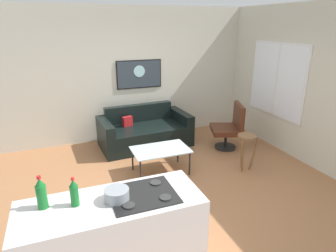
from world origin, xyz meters
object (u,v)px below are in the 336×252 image
(couch, at_px, (145,132))
(armchair, at_px, (230,127))
(soda_bottle_2, at_px, (74,193))
(bar_stool, at_px, (247,143))
(wall_painting, at_px, (139,74))
(coffee_table, at_px, (161,151))
(mixing_bowl, at_px, (117,195))
(soda_bottle, at_px, (41,194))

(couch, xyz_separation_m, armchair, (1.58, -0.79, 0.18))
(couch, relative_size, soda_bottle_2, 6.91)
(bar_stool, bearing_deg, wall_painting, 118.55)
(coffee_table, distance_m, wall_painting, 2.10)
(coffee_table, relative_size, soda_bottle_2, 3.49)
(armchair, bearing_deg, mixing_bowl, -138.72)
(bar_stool, xyz_separation_m, soda_bottle, (-3.15, -1.42, 0.57))
(soda_bottle, bearing_deg, bar_stool, 24.22)
(couch, xyz_separation_m, wall_painting, (0.08, 0.56, 1.13))
(soda_bottle_2, relative_size, mixing_bowl, 1.22)
(couch, relative_size, soda_bottle, 6.14)
(couch, distance_m, bar_stool, 2.17)
(soda_bottle, xyz_separation_m, mixing_bowl, (0.62, -0.12, -0.08))
(coffee_table, relative_size, mixing_bowl, 4.24)
(soda_bottle_2, bearing_deg, soda_bottle, 166.17)
(soda_bottle_2, height_order, wall_painting, wall_painting)
(coffee_table, xyz_separation_m, soda_bottle_2, (-1.48, -1.92, 0.65))
(soda_bottle, bearing_deg, soda_bottle_2, -13.83)
(coffee_table, height_order, wall_painting, wall_painting)
(armchair, height_order, bar_stool, armchair)
(armchair, bearing_deg, coffee_table, -164.17)
(coffee_table, bearing_deg, couch, 85.63)
(couch, xyz_separation_m, mixing_bowl, (-1.22, -3.25, 0.71))
(coffee_table, distance_m, mixing_bowl, 2.35)
(coffee_table, bearing_deg, armchair, 15.83)
(soda_bottle_2, relative_size, wall_painting, 0.27)
(bar_stool, xyz_separation_m, wall_painting, (-1.24, 2.27, 0.91))
(armchair, height_order, wall_painting, wall_painting)
(coffee_table, distance_m, soda_bottle_2, 2.51)
(couch, distance_m, wall_painting, 1.26)
(mixing_bowl, xyz_separation_m, wall_painting, (1.30, 3.81, 0.42))
(coffee_table, relative_size, wall_painting, 0.96)
(soda_bottle_2, bearing_deg, armchair, 37.24)
(couch, bearing_deg, wall_painting, 81.81)
(couch, xyz_separation_m, bar_stool, (1.32, -1.71, 0.22))
(soda_bottle, bearing_deg, couch, 59.55)
(mixing_bowl, bearing_deg, coffee_table, 60.48)
(couch, bearing_deg, mixing_bowl, -110.56)
(couch, height_order, coffee_table, couch)
(bar_stool, bearing_deg, armchair, 73.92)
(bar_stool, height_order, mixing_bowl, mixing_bowl)
(coffee_table, bearing_deg, mixing_bowl, -119.52)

